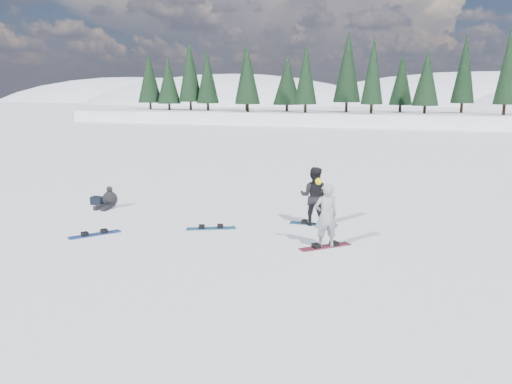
% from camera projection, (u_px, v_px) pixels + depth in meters
% --- Properties ---
extents(ground, '(420.00, 420.00, 0.00)m').
position_uv_depth(ground, '(269.00, 247.00, 13.41)').
color(ground, white).
rests_on(ground, ground).
extents(alpine_backdrop, '(412.50, 227.00, 53.20)m').
position_uv_depth(alpine_backdrop, '(387.00, 139.00, 195.13)').
color(alpine_backdrop, white).
rests_on(alpine_backdrop, ground).
extents(snowboarder_woman, '(0.77, 0.69, 1.90)m').
position_uv_depth(snowboarder_woman, '(326.00, 215.00, 13.25)').
color(snowboarder_woman, '#9E9EA3').
rests_on(snowboarder_woman, ground).
extents(snowboarder_man, '(0.90, 0.71, 1.84)m').
position_uv_depth(snowboarder_man, '(314.00, 196.00, 15.53)').
color(snowboarder_man, black).
rests_on(snowboarder_man, ground).
extents(seated_rider, '(0.60, 0.94, 0.77)m').
position_uv_depth(seated_rider, '(109.00, 199.00, 18.01)').
color(seated_rider, black).
rests_on(seated_rider, ground).
extents(gear_bag, '(0.45, 0.30, 0.30)m').
position_uv_depth(gear_bag, '(98.00, 201.00, 18.50)').
color(gear_bag, black).
rests_on(gear_bag, ground).
extents(snowboard_woman, '(1.29, 1.23, 0.03)m').
position_uv_depth(snowboard_woman, '(325.00, 247.00, 13.42)').
color(snowboard_woman, maroon).
rests_on(snowboard_woman, ground).
extents(snowboard_man, '(1.50, 0.30, 0.03)m').
position_uv_depth(snowboard_man, '(313.00, 224.00, 15.71)').
color(snowboard_man, '#175183').
rests_on(snowboard_man, ground).
extents(snowboard_loose_a, '(1.13, 1.36, 0.03)m').
position_uv_depth(snowboard_loose_a, '(95.00, 235.00, 14.57)').
color(snowboard_loose_a, '#1D449F').
rests_on(snowboard_loose_a, ground).
extents(snowboard_loose_c, '(1.48, 0.89, 0.03)m').
position_uv_depth(snowboard_loose_c, '(211.00, 228.00, 15.23)').
color(snowboard_loose_c, teal).
rests_on(snowboard_loose_c, ground).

